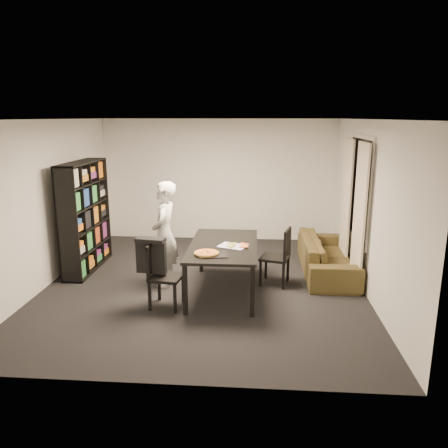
# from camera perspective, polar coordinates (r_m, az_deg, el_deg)

# --- Properties ---
(room) EXTENTS (5.01, 5.51, 2.61)m
(room) POSITION_cam_1_polar(r_m,az_deg,el_deg) (6.78, -2.67, 2.46)
(room) COLOR black
(room) RESTS_ON ground
(window_pane) EXTENTS (0.02, 1.40, 1.60)m
(window_pane) POSITION_cam_1_polar(r_m,az_deg,el_deg) (7.47, 17.23, 4.47)
(window_pane) COLOR black
(window_pane) RESTS_ON room
(window_frame) EXTENTS (0.03, 1.52, 1.72)m
(window_frame) POSITION_cam_1_polar(r_m,az_deg,el_deg) (7.47, 17.19, 4.47)
(window_frame) COLOR white
(window_frame) RESTS_ON room
(curtain_left) EXTENTS (0.03, 0.70, 2.25)m
(curtain_left) POSITION_cam_1_polar(r_m,az_deg,el_deg) (7.02, 17.26, 0.98)
(curtain_left) COLOR beige
(curtain_left) RESTS_ON room
(curtain_right) EXTENTS (0.03, 0.70, 2.25)m
(curtain_right) POSITION_cam_1_polar(r_m,az_deg,el_deg) (8.02, 15.66, 2.63)
(curtain_right) COLOR beige
(curtain_right) RESTS_ON room
(bookshelf) EXTENTS (0.35, 1.50, 1.90)m
(bookshelf) POSITION_cam_1_polar(r_m,az_deg,el_deg) (7.97, -17.68, 0.95)
(bookshelf) COLOR black
(bookshelf) RESTS_ON room
(dining_table) EXTENTS (1.01, 1.82, 0.76)m
(dining_table) POSITION_cam_1_polar(r_m,az_deg,el_deg) (6.63, -0.07, -3.22)
(dining_table) COLOR black
(dining_table) RESTS_ON room
(chair_left) EXTENTS (0.49, 0.49, 0.93)m
(chair_left) POSITION_cam_1_polar(r_m,az_deg,el_deg) (6.24, -8.34, -6.06)
(chair_left) COLOR black
(chair_left) RESTS_ON room
(chair_right) EXTENTS (0.53, 0.53, 0.93)m
(chair_right) POSITION_cam_1_polar(r_m,az_deg,el_deg) (7.01, 7.37, -3.77)
(chair_right) COLOR black
(chair_right) RESTS_ON room
(draped_jacket) EXTENTS (0.44, 0.24, 0.51)m
(draped_jacket) POSITION_cam_1_polar(r_m,az_deg,el_deg) (6.21, -9.51, -3.90)
(draped_jacket) COLOR black
(draped_jacket) RESTS_ON chair_left
(person) EXTENTS (0.41, 0.62, 1.67)m
(person) POSITION_cam_1_polar(r_m,az_deg,el_deg) (6.94, -7.78, -1.34)
(person) COLOR silver
(person) RESTS_ON room
(baking_tray) EXTENTS (0.46, 0.39, 0.01)m
(baking_tray) POSITION_cam_1_polar(r_m,az_deg,el_deg) (6.11, -1.49, -4.02)
(baking_tray) COLOR black
(baking_tray) RESTS_ON dining_table
(pepperoni_pizza) EXTENTS (0.35, 0.35, 0.03)m
(pepperoni_pizza) POSITION_cam_1_polar(r_m,az_deg,el_deg) (6.11, -2.29, -3.81)
(pepperoni_pizza) COLOR olive
(pepperoni_pizza) RESTS_ON dining_table
(kitchen_towel) EXTENTS (0.48, 0.42, 0.01)m
(kitchen_towel) POSITION_cam_1_polar(r_m,az_deg,el_deg) (6.51, 1.15, -2.90)
(kitchen_towel) COLOR white
(kitchen_towel) RESTS_ON dining_table
(pizza_slices) EXTENTS (0.44, 0.41, 0.01)m
(pizza_slices) POSITION_cam_1_polar(r_m,az_deg,el_deg) (6.52, 1.80, -2.78)
(pizza_slices) COLOR gold
(pizza_slices) RESTS_ON dining_table
(sofa) EXTENTS (0.82, 2.09, 0.61)m
(sofa) POSITION_cam_1_polar(r_m,az_deg,el_deg) (7.77, 13.28, -4.01)
(sofa) COLOR #413E1A
(sofa) RESTS_ON room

